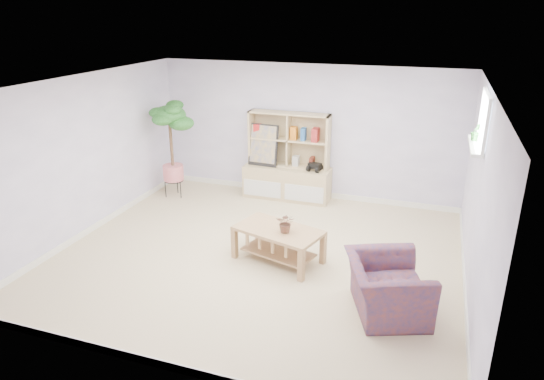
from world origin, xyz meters
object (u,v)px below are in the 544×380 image
(floor_tree, at_px, (172,150))
(storage_unit, at_px, (287,157))
(coffee_table, at_px, (278,245))
(armchair, at_px, (387,284))

(floor_tree, bearing_deg, storage_unit, 16.84)
(storage_unit, bearing_deg, coffee_table, -75.55)
(coffee_table, height_order, floor_tree, floor_tree)
(coffee_table, relative_size, floor_tree, 0.66)
(floor_tree, bearing_deg, coffee_table, -33.43)
(storage_unit, height_order, coffee_table, storage_unit)
(storage_unit, xyz_separation_m, armchair, (2.14, -3.06, -0.42))
(coffee_table, bearing_deg, storage_unit, 120.63)
(floor_tree, xyz_separation_m, armchair, (4.13, -2.46, -0.52))
(storage_unit, relative_size, floor_tree, 0.89)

